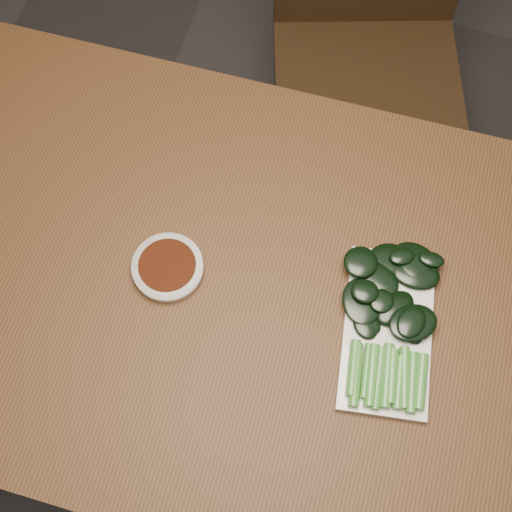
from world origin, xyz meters
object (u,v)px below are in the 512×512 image
object	(u,v)px
chair_far	(369,47)
serving_plate	(387,331)
table	(268,308)
sauce_bowl	(168,268)
gai_lan	(392,317)

from	to	relation	value
chair_far	serving_plate	bearing A→B (deg)	-95.09
table	sauce_bowl	distance (m)	0.19
serving_plate	sauce_bowl	bearing A→B (deg)	179.07
chair_far	sauce_bowl	xyz separation A→B (m)	(-0.21, -0.76, 0.27)
table	serving_plate	distance (m)	0.21
table	gai_lan	bearing A→B (deg)	1.98
serving_plate	chair_far	bearing A→B (deg)	101.51
serving_plate	gai_lan	size ratio (longest dim) A/B	0.96
sauce_bowl	serving_plate	distance (m)	0.37
chair_far	gai_lan	bearing A→B (deg)	-94.77
table	chair_far	xyz separation A→B (m)	(0.04, 0.76, -0.19)
serving_plate	gai_lan	distance (m)	0.03
chair_far	sauce_bowl	world-z (taller)	chair_far
table	chair_far	world-z (taller)	chair_far
gai_lan	sauce_bowl	bearing A→B (deg)	-177.97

